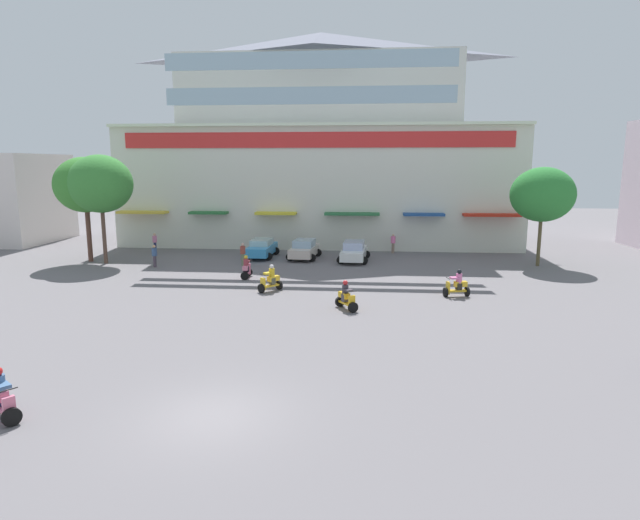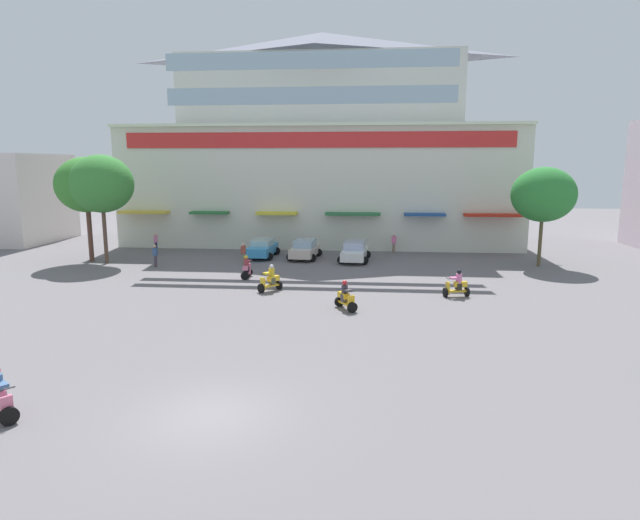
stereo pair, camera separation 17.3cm
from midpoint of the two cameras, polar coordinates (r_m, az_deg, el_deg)
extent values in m
plane|color=slate|center=(28.20, -3.82, -4.46)|extent=(128.00, 128.00, 0.00)
cube|color=silver|center=(49.51, 0.24, 7.85)|extent=(34.49, 10.69, 10.19)
cube|color=silver|center=(50.37, 0.31, 17.18)|extent=(23.97, 9.62, 6.11)
pyramid|color=slate|center=(51.06, 0.31, 21.90)|extent=(24.45, 9.84, 2.36)
cube|color=red|center=(44.13, -0.39, 12.74)|extent=(31.73, 0.12, 1.25)
cube|color=silver|center=(44.16, -0.40, 14.33)|extent=(34.49, 0.70, 0.24)
cube|color=gold|center=(47.50, -18.26, 4.89)|extent=(4.21, 1.10, 0.20)
cube|color=#266734|center=(45.53, -11.64, 4.98)|extent=(3.17, 1.10, 0.20)
cube|color=gold|center=(44.21, -4.55, 5.01)|extent=(3.37, 1.10, 0.20)
cube|color=#29683C|center=(43.58, 3.64, 4.95)|extent=(4.47, 1.10, 0.20)
cube|color=navy|center=(43.79, 11.25, 4.80)|extent=(3.27, 1.10, 0.20)
cube|color=red|center=(44.66, 18.12, 4.59)|extent=(4.45, 1.10, 0.20)
cube|color=#99B7C6|center=(40.15, -1.03, 17.20)|extent=(21.10, 0.08, 1.22)
cube|color=#99B7C6|center=(40.52, -1.04, 20.63)|extent=(21.10, 0.08, 1.22)
cylinder|color=brown|center=(41.63, -21.91, 2.53)|extent=(0.28, 0.28, 4.20)
ellipsoid|color=#378134|center=(41.34, -22.25, 7.56)|extent=(4.47, 4.53, 4.11)
cylinder|color=brown|center=(40.68, 22.61, 1.83)|extent=(0.25, 0.25, 3.51)
ellipsoid|color=#2D7E34|center=(40.38, 22.93, 6.47)|extent=(4.41, 3.86, 3.80)
cylinder|color=brown|center=(42.90, -23.29, 2.62)|extent=(0.34, 0.34, 4.16)
ellipsoid|color=#367E2E|center=(42.63, -23.63, 7.39)|extent=(4.29, 4.60, 4.00)
cube|color=#3590CE|center=(41.55, -6.06, 1.13)|extent=(1.82, 4.30, 0.68)
cube|color=#9BBEC0|center=(41.46, -6.08, 1.91)|extent=(1.50, 2.17, 0.46)
cylinder|color=black|center=(43.05, -6.70, 1.01)|extent=(0.61, 0.19, 0.60)
cylinder|color=black|center=(42.68, -4.57, 0.97)|extent=(0.61, 0.19, 0.60)
cylinder|color=black|center=(40.55, -7.62, 0.42)|extent=(0.61, 0.19, 0.60)
cylinder|color=black|center=(40.15, -5.36, 0.37)|extent=(0.61, 0.19, 0.60)
cube|color=beige|center=(40.69, -1.52, 0.97)|extent=(2.02, 4.06, 0.66)
cube|color=#8FADC5|center=(40.60, -1.52, 1.82)|extent=(1.61, 2.09, 0.55)
cylinder|color=black|center=(42.09, -2.29, 0.86)|extent=(0.61, 0.22, 0.60)
cylinder|color=black|center=(41.76, -0.05, 0.79)|extent=(0.61, 0.22, 0.60)
cylinder|color=black|center=(39.76, -3.06, 0.30)|extent=(0.61, 0.22, 0.60)
cylinder|color=black|center=(39.40, -0.70, 0.22)|extent=(0.61, 0.22, 0.60)
cube|color=white|center=(39.72, 3.84, 0.73)|extent=(1.96, 4.40, 0.67)
cube|color=#A2AFD0|center=(39.62, 3.85, 1.61)|extent=(1.58, 2.24, 0.57)
cylinder|color=black|center=(41.16, 2.85, 0.64)|extent=(0.61, 0.21, 0.60)
cylinder|color=black|center=(41.01, 5.18, 0.58)|extent=(0.61, 0.21, 0.60)
cylinder|color=black|center=(38.55, 2.41, -0.01)|extent=(0.61, 0.21, 0.60)
cylinder|color=black|center=(38.39, 4.89, -0.08)|extent=(0.61, 0.21, 0.60)
cylinder|color=black|center=(29.84, 13.43, -3.39)|extent=(0.25, 0.54, 0.52)
cylinder|color=black|center=(30.27, 15.61, -3.29)|extent=(0.25, 0.54, 0.52)
cube|color=gold|center=(30.04, 14.53, -3.23)|extent=(1.11, 0.49, 0.10)
cube|color=gold|center=(30.03, 14.96, -2.51)|extent=(0.73, 0.43, 0.28)
cube|color=gold|center=(29.83, 13.67, -2.94)|extent=(0.20, 0.34, 0.68)
cylinder|color=black|center=(29.70, 13.67, -1.92)|extent=(0.14, 0.52, 0.04)
cube|color=#29261D|center=(30.02, 14.77, -2.74)|extent=(0.34, 0.37, 0.36)
cylinder|color=pink|center=(29.93, 14.81, -1.92)|extent=(0.38, 0.38, 0.52)
sphere|color=black|center=(29.85, 14.84, -1.22)|extent=(0.25, 0.25, 0.25)
cube|color=pink|center=(29.83, 14.33, -1.89)|extent=(0.50, 0.42, 0.10)
cylinder|color=black|center=(34.70, -7.49, -1.30)|extent=(0.52, 0.15, 0.52)
cylinder|color=black|center=(33.58, -7.89, -1.69)|extent=(0.52, 0.15, 0.52)
cube|color=#D7728F|center=(34.13, -7.69, -1.39)|extent=(0.30, 1.03, 0.10)
cube|color=#D7728F|center=(33.85, -7.78, -0.80)|extent=(0.31, 0.66, 0.28)
cube|color=#D7728F|center=(34.54, -7.54, -0.93)|extent=(0.32, 0.15, 0.70)
cylinder|color=black|center=(34.46, -7.55, -0.02)|extent=(0.52, 0.05, 0.04)
cube|color=black|center=(33.96, -7.74, -0.97)|extent=(0.33, 0.29, 0.36)
cylinder|color=#8E353E|center=(33.88, -7.76, -0.27)|extent=(0.33, 0.33, 0.48)
sphere|color=gold|center=(33.82, -7.77, 0.32)|extent=(0.25, 0.25, 0.25)
cube|color=#8E353E|center=(34.13, -7.67, -0.15)|extent=(0.35, 0.45, 0.10)
cylinder|color=black|center=(30.11, -6.17, -3.04)|extent=(0.48, 0.46, 0.52)
cylinder|color=black|center=(30.84, -4.26, -2.69)|extent=(0.48, 0.46, 0.52)
cube|color=gold|center=(30.45, -5.20, -2.76)|extent=(0.96, 1.01, 0.10)
cube|color=gold|center=(30.50, -4.87, -1.98)|extent=(0.70, 0.72, 0.28)
cube|color=gold|center=(30.12, -5.98, -2.56)|extent=(0.33, 0.32, 0.69)
cylinder|color=black|center=(29.99, -6.04, -1.54)|extent=(0.41, 0.38, 0.04)
cube|color=#52523C|center=(30.47, -5.02, -2.22)|extent=(0.43, 0.42, 0.36)
cylinder|color=gold|center=(30.38, -5.03, -1.40)|extent=(0.45, 0.45, 0.53)
sphere|color=silver|center=(30.30, -5.05, -0.70)|extent=(0.25, 0.25, 0.25)
cube|color=gold|center=(30.21, -5.46, -1.42)|extent=(0.55, 0.55, 0.10)
cylinder|color=black|center=(17.55, -30.08, -14.28)|extent=(0.43, 0.50, 0.52)
cube|color=#DE6E8B|center=(18.11, -30.73, -13.38)|extent=(1.08, 0.92, 0.10)
cube|color=#DE6E8B|center=(17.58, -30.27, -13.47)|extent=(0.31, 0.34, 0.67)
cylinder|color=black|center=(17.36, -30.41, -11.86)|extent=(0.35, 0.43, 0.04)
cube|color=#42638D|center=(17.71, -30.79, -11.43)|extent=(0.56, 0.54, 0.10)
cylinder|color=black|center=(26.07, 3.67, -5.09)|extent=(0.51, 0.40, 0.52)
cylinder|color=black|center=(27.12, 2.28, -4.47)|extent=(0.51, 0.40, 0.52)
cube|color=gold|center=(26.58, 2.96, -4.65)|extent=(0.84, 1.09, 0.10)
cube|color=gold|center=(26.68, 2.72, -3.77)|extent=(0.64, 0.76, 0.28)
cube|color=gold|center=(26.11, 3.53, -4.55)|extent=(0.34, 0.29, 0.68)
cylinder|color=black|center=(25.96, 3.58, -3.40)|extent=(0.46, 0.31, 0.04)
cube|color=#474149|center=(26.62, 2.83, -4.07)|extent=(0.42, 0.41, 0.36)
cylinder|color=#39333B|center=(26.52, 2.84, -3.19)|extent=(0.44, 0.44, 0.48)
sphere|color=red|center=(26.44, 2.85, -2.44)|extent=(0.25, 0.25, 0.25)
cube|color=#39333B|center=(26.28, 3.15, -3.26)|extent=(0.52, 0.55, 0.10)
cylinder|color=#7E6757|center=(43.68, 8.01, 1.26)|extent=(0.26, 0.26, 0.83)
cylinder|color=pink|center=(43.58, 8.03, 2.16)|extent=(0.42, 0.42, 0.55)
sphere|color=tan|center=(43.53, 8.05, 2.65)|extent=(0.20, 0.20, 0.20)
cylinder|color=#23254F|center=(45.31, -17.02, 1.28)|extent=(0.25, 0.25, 0.90)
cylinder|color=#CF749E|center=(45.21, -17.07, 2.16)|extent=(0.41, 0.41, 0.52)
sphere|color=#D7A789|center=(45.16, -17.09, 2.63)|extent=(0.23, 0.23, 0.23)
cylinder|color=#483C48|center=(39.24, -17.08, -0.12)|extent=(0.31, 0.31, 0.80)
cylinder|color=#37517A|center=(39.13, -17.13, 0.85)|extent=(0.50, 0.50, 0.56)
sphere|color=tan|center=(39.07, -17.16, 1.41)|extent=(0.22, 0.22, 0.22)
cylinder|color=#697456|center=(38.28, -8.06, 0.03)|extent=(0.23, 0.23, 0.86)
cylinder|color=brown|center=(38.16, -8.09, 1.07)|extent=(0.37, 0.37, 0.55)
sphere|color=tan|center=(38.10, -8.10, 1.66)|extent=(0.24, 0.24, 0.24)
camera|label=1|loc=(0.09, -89.85, 0.03)|focal=29.90mm
camera|label=2|loc=(0.09, 90.15, -0.03)|focal=29.90mm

